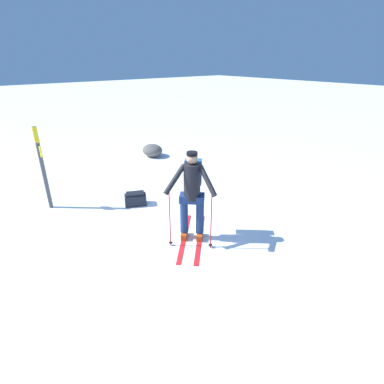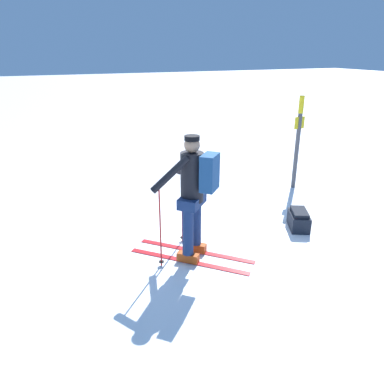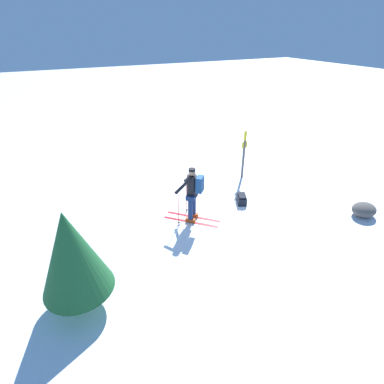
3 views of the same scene
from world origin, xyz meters
TOP-DOWN VIEW (x-y plane):
  - ground_plane at (0.00, 0.00)m, footprint 80.00×80.00m
  - skier at (0.40, 0.78)m, footprint 1.52×1.50m
  - dropped_backpack at (-1.54, 0.62)m, footprint 0.48×0.57m
  - trail_marker at (-2.67, -1.00)m, footprint 0.24×0.10m

SIDE VIEW (x-z plane):
  - ground_plane at x=0.00m, z-range 0.00..0.00m
  - dropped_backpack at x=-1.54m, z-range -0.01..0.30m
  - skier at x=0.40m, z-range 0.12..1.86m
  - trail_marker at x=-2.67m, z-range 0.17..2.07m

